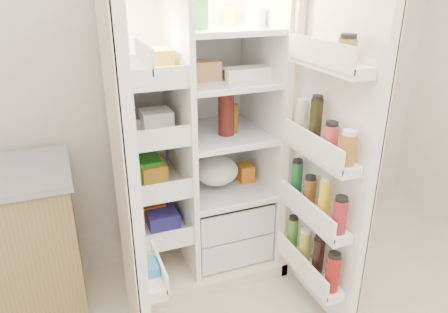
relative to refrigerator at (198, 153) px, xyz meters
name	(u,v)px	position (x,y,z in m)	size (l,w,h in m)	color
wall_back	(173,44)	(-0.03, 0.35, 0.61)	(4.00, 0.02, 2.70)	silver
refrigerator	(198,153)	(0.00, 0.00, 0.00)	(0.92, 0.70, 1.80)	beige
freezer_door	(128,188)	(-0.52, -0.60, 0.15)	(0.15, 0.40, 1.72)	white
fridge_door	(330,167)	(0.46, -0.70, 0.13)	(0.17, 0.58, 1.72)	white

